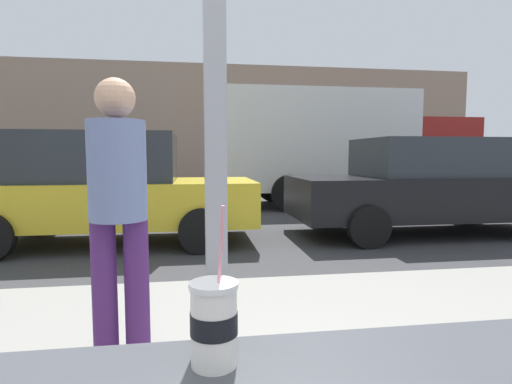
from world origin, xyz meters
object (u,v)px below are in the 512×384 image
(parked_car_black, at_px, (428,186))
(box_truck, at_px, (338,145))
(parked_car_yellow, at_px, (107,188))
(soda_cup_right, at_px, (214,322))
(pedestrian, at_px, (118,204))

(parked_car_black, bearing_deg, box_truck, 91.30)
(parked_car_yellow, xyz_separation_m, parked_car_black, (5.31, 0.00, -0.02))
(parked_car_yellow, xyz_separation_m, box_truck, (5.21, 4.22, 0.78))
(soda_cup_right, bearing_deg, pedestrian, 106.55)
(parked_car_yellow, distance_m, box_truck, 6.76)
(parked_car_yellow, relative_size, box_truck, 0.65)
(parked_car_black, relative_size, pedestrian, 2.84)
(soda_cup_right, bearing_deg, box_truck, 68.77)
(parked_car_black, distance_m, pedestrian, 6.04)
(soda_cup_right, relative_size, box_truck, 0.05)
(parked_car_black, bearing_deg, pedestrian, -136.93)
(box_truck, xyz_separation_m, pedestrian, (-4.31, -8.34, -0.55))
(soda_cup_right, distance_m, box_truck, 10.65)
(parked_car_black, xyz_separation_m, pedestrian, (-4.41, -4.12, 0.25))
(soda_cup_right, bearing_deg, parked_car_yellow, 103.51)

